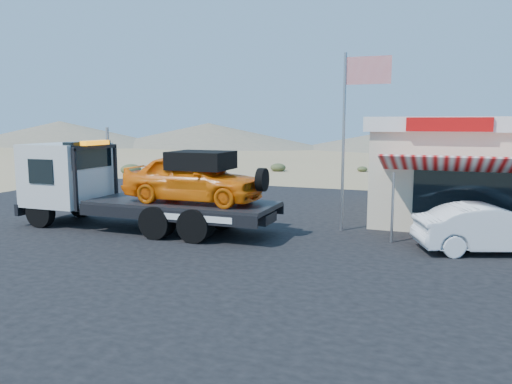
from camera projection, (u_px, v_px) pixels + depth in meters
ground at (154, 250)px, 14.77m from camera, size 120.00×120.00×0.00m
asphalt_lot at (253, 233)px, 16.85m from camera, size 32.00×24.00×0.02m
tow_truck at (139, 183)px, 17.36m from camera, size 9.18×2.72×3.07m
white_sedan at (491, 229)px, 14.30m from camera, size 4.45×2.79×1.39m
flagpole at (351, 121)px, 16.69m from camera, size 1.55×0.10×6.00m
desert_scrub at (69, 180)px, 29.54m from camera, size 26.00×36.70×0.79m
distant_hills at (308, 135)px, 69.00m from camera, size 126.00×48.00×4.20m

